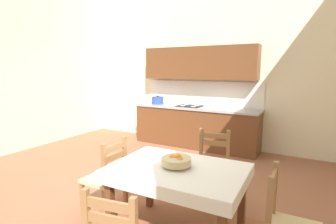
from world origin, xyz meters
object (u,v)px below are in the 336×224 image
at_px(dining_table, 178,179).
at_px(dining_chair_tv_side, 106,178).
at_px(kitchen_cabinetry, 196,108).
at_px(dining_chair_kitchen_side, 212,168).
at_px(fruit_bowl, 176,161).

xyz_separation_m(dining_table, dining_chair_tv_side, (-0.94, -0.03, -0.18)).
bearing_deg(dining_table, dining_chair_tv_side, -178.11).
bearing_deg(kitchen_cabinetry, dining_chair_kitchen_side, -61.38).
relative_size(kitchen_cabinetry, dining_table, 2.07).
xyz_separation_m(kitchen_cabinetry, dining_chair_kitchen_side, (1.19, -2.17, -0.41)).
height_order(kitchen_cabinetry, dining_table, kitchen_cabinetry).
relative_size(dining_chair_tv_side, dining_chair_kitchen_side, 1.00).
xyz_separation_m(dining_chair_kitchen_side, fruit_bowl, (-0.06, -0.91, 0.37)).
bearing_deg(dining_chair_tv_side, kitchen_cabinetry, 93.85).
bearing_deg(dining_chair_tv_side, dining_table, 1.89).
xyz_separation_m(kitchen_cabinetry, dining_table, (1.15, -3.08, -0.23)).
bearing_deg(fruit_bowl, kitchen_cabinetry, 110.09).
bearing_deg(kitchen_cabinetry, fruit_bowl, -69.91).
height_order(kitchen_cabinetry, fruit_bowl, kitchen_cabinetry).
height_order(dining_chair_kitchen_side, fruit_bowl, dining_chair_kitchen_side).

